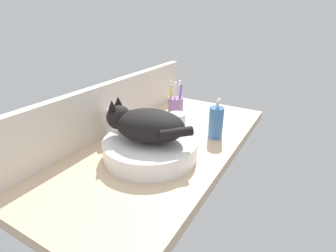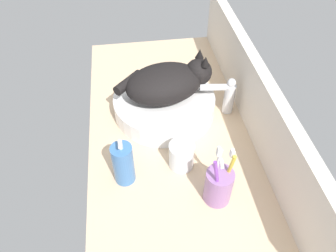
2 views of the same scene
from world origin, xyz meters
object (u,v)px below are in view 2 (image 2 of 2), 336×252
at_px(cat, 168,82).
at_px(sink_basin, 164,104).
at_px(water_glass, 182,156).
at_px(soap_dispenser, 123,164).
at_px(faucet, 226,95).
at_px(toothbrush_cup, 219,185).

bearing_deg(cat, sink_basin, -74.88).
relative_size(sink_basin, water_glass, 4.15).
height_order(sink_basin, soap_dispenser, soap_dispenser).
distance_m(faucet, soap_dispenser, 0.42).
bearing_deg(faucet, toothbrush_cup, -18.15).
xyz_separation_m(sink_basin, faucet, (0.03, 0.20, 0.04)).
relative_size(faucet, water_glass, 1.67).
bearing_deg(toothbrush_cup, faucet, 161.85).
xyz_separation_m(faucet, toothbrush_cup, (0.33, -0.11, -0.02)).
bearing_deg(soap_dispenser, toothbrush_cup, 67.93).
relative_size(cat, faucet, 2.37).
bearing_deg(soap_dispenser, cat, 148.74).
bearing_deg(cat, water_glass, 1.54).
relative_size(soap_dispenser, toothbrush_cup, 0.88).
bearing_deg(faucet, water_glass, -41.51).
xyz_separation_m(cat, water_glass, (0.24, 0.01, -0.09)).
relative_size(sink_basin, toothbrush_cup, 1.81).
height_order(sink_basin, water_glass, water_glass).
xyz_separation_m(soap_dispenser, toothbrush_cup, (0.10, 0.24, -0.01)).
distance_m(cat, toothbrush_cup, 0.38).
distance_m(sink_basin, faucet, 0.21).
relative_size(faucet, soap_dispenser, 0.83).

